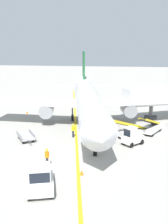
{
  "coord_description": "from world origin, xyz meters",
  "views": [
    {
      "loc": [
        7.25,
        -23.17,
        10.3
      ],
      "look_at": [
        0.88,
        9.54,
        2.5
      ],
      "focal_mm": 42.44,
      "sensor_mm": 36.0,
      "label": 1
    }
  ],
  "objects_px": {
    "safety_cone_nose_left": "(82,172)",
    "safety_cone_wingtip_left": "(44,113)",
    "baggage_cart_loaded": "(26,137)",
    "belt_loader_aft_hold": "(131,131)",
    "safety_cone_tail_area": "(104,128)",
    "pushback_tug": "(40,179)",
    "ground_crew_marshaller": "(73,130)",
    "airliner": "(88,100)",
    "belt_loader_forward_hold": "(151,127)",
    "ground_crew_wing_walker": "(47,157)",
    "baggage_tug_near_wing": "(132,137)",
    "safety_cone_nose_right": "(27,112)"
  },
  "relations": [
    {
      "from": "belt_loader_aft_hold",
      "to": "safety_cone_tail_area",
      "type": "relative_size",
      "value": 10.26
    },
    {
      "from": "airliner",
      "to": "belt_loader_forward_hold",
      "type": "bearing_deg",
      "value": -18.83
    },
    {
      "from": "ground_crew_wing_walker",
      "to": "safety_cone_nose_left",
      "type": "distance_m",
      "value": 3.65
    },
    {
      "from": "belt_loader_forward_hold",
      "to": "safety_cone_nose_left",
      "type": "relative_size",
      "value": 11.53
    },
    {
      "from": "belt_loader_aft_hold",
      "to": "ground_crew_wing_walker",
      "type": "xyz_separation_m",
      "value": [
        -7.27,
        -9.96,
        0.13
      ]
    },
    {
      "from": "safety_cone_nose_right",
      "to": "safety_cone_wingtip_left",
      "type": "relative_size",
      "value": 1.0
    },
    {
      "from": "pushback_tug",
      "to": "ground_crew_marshaller",
      "type": "relative_size",
      "value": 2.37
    },
    {
      "from": "ground_crew_wing_walker",
      "to": "safety_cone_nose_right",
      "type": "relative_size",
      "value": 3.86
    },
    {
      "from": "baggage_cart_loaded",
      "to": "safety_cone_tail_area",
      "type": "distance_m",
      "value": 10.43
    },
    {
      "from": "airliner",
      "to": "belt_loader_forward_hold",
      "type": "distance_m",
      "value": 9.58
    },
    {
      "from": "safety_cone_nose_left",
      "to": "baggage_cart_loaded",
      "type": "bearing_deg",
      "value": 137.87
    },
    {
      "from": "belt_loader_aft_hold",
      "to": "baggage_cart_loaded",
      "type": "distance_m",
      "value": 12.58
    },
    {
      "from": "pushback_tug",
      "to": "ground_crew_marshaller",
      "type": "height_order",
      "value": "pushback_tug"
    },
    {
      "from": "safety_cone_wingtip_left",
      "to": "safety_cone_tail_area",
      "type": "relative_size",
      "value": 1.0
    },
    {
      "from": "belt_loader_aft_hold",
      "to": "ground_crew_marshaller",
      "type": "distance_m",
      "value": 7.01
    },
    {
      "from": "pushback_tug",
      "to": "belt_loader_aft_hold",
      "type": "bearing_deg",
      "value": 65.88
    },
    {
      "from": "baggage_tug_near_wing",
      "to": "ground_crew_marshaller",
      "type": "xyz_separation_m",
      "value": [
        -7.03,
        1.33,
        -0.02
      ]
    },
    {
      "from": "baggage_cart_loaded",
      "to": "safety_cone_nose_left",
      "type": "height_order",
      "value": "baggage_cart_loaded"
    },
    {
      "from": "baggage_cart_loaded",
      "to": "pushback_tug",
      "type": "bearing_deg",
      "value": -61.7
    },
    {
      "from": "baggage_tug_near_wing",
      "to": "belt_loader_forward_hold",
      "type": "bearing_deg",
      "value": 64.43
    },
    {
      "from": "ground_crew_wing_walker",
      "to": "safety_cone_nose_right",
      "type": "height_order",
      "value": "ground_crew_wing_walker"
    },
    {
      "from": "airliner",
      "to": "belt_loader_aft_hold",
      "type": "bearing_deg",
      "value": -38.81
    },
    {
      "from": "belt_loader_aft_hold",
      "to": "safety_cone_wingtip_left",
      "type": "distance_m",
      "value": 17.15
    },
    {
      "from": "baggage_tug_near_wing",
      "to": "safety_cone_nose_right",
      "type": "height_order",
      "value": "baggage_tug_near_wing"
    },
    {
      "from": "belt_loader_forward_hold",
      "to": "baggage_cart_loaded",
      "type": "relative_size",
      "value": 1.45
    },
    {
      "from": "belt_loader_aft_hold",
      "to": "ground_crew_wing_walker",
      "type": "height_order",
      "value": "belt_loader_aft_hold"
    },
    {
      "from": "baggage_tug_near_wing",
      "to": "safety_cone_nose_left",
      "type": "xyz_separation_m",
      "value": [
        -4.03,
        -8.22,
        -0.71
      ]
    },
    {
      "from": "pushback_tug",
      "to": "ground_crew_marshaller",
      "type": "bearing_deg",
      "value": 92.23
    },
    {
      "from": "airliner",
      "to": "baggage_tug_near_wing",
      "type": "relative_size",
      "value": 13.17
    },
    {
      "from": "airliner",
      "to": "safety_cone_tail_area",
      "type": "bearing_deg",
      "value": -44.09
    },
    {
      "from": "baggage_cart_loaded",
      "to": "ground_crew_marshaller",
      "type": "distance_m",
      "value": 5.62
    },
    {
      "from": "ground_crew_marshaller",
      "to": "safety_cone_nose_right",
      "type": "height_order",
      "value": "ground_crew_marshaller"
    },
    {
      "from": "pushback_tug",
      "to": "safety_cone_tail_area",
      "type": "relative_size",
      "value": 9.15
    },
    {
      "from": "belt_loader_forward_hold",
      "to": "safety_cone_wingtip_left",
      "type": "relative_size",
      "value": 11.53
    },
    {
      "from": "baggage_tug_near_wing",
      "to": "safety_cone_nose_right",
      "type": "xyz_separation_m",
      "value": [
        -17.35,
        11.75,
        -0.71
      ]
    },
    {
      "from": "belt_loader_forward_hold",
      "to": "safety_cone_nose_left",
      "type": "xyz_separation_m",
      "value": [
        -6.36,
        -13.08,
        -0.56
      ]
    },
    {
      "from": "airliner",
      "to": "safety_cone_wingtip_left",
      "type": "bearing_deg",
      "value": 151.98
    },
    {
      "from": "baggage_tug_near_wing",
      "to": "belt_loader_aft_hold",
      "type": "xyz_separation_m",
      "value": [
        -0.18,
        2.84,
        -0.15
      ]
    },
    {
      "from": "safety_cone_nose_left",
      "to": "safety_cone_wingtip_left",
      "type": "distance_m",
      "value": 22.95
    },
    {
      "from": "safety_cone_nose_left",
      "to": "safety_cone_wingtip_left",
      "type": "bearing_deg",
      "value": 117.28
    },
    {
      "from": "belt_loader_aft_hold",
      "to": "baggage_cart_loaded",
      "type": "height_order",
      "value": "belt_loader_aft_hold"
    },
    {
      "from": "baggage_tug_near_wing",
      "to": "belt_loader_aft_hold",
      "type": "bearing_deg",
      "value": 93.62
    },
    {
      "from": "pushback_tug",
      "to": "safety_cone_tail_area",
      "type": "height_order",
      "value": "pushback_tug"
    },
    {
      "from": "belt_loader_forward_hold",
      "to": "safety_cone_nose_right",
      "type": "bearing_deg",
      "value": 160.71
    },
    {
      "from": "baggage_tug_near_wing",
      "to": "safety_cone_nose_left",
      "type": "relative_size",
      "value": 6.03
    },
    {
      "from": "airliner",
      "to": "belt_loader_aft_hold",
      "type": "distance_m",
      "value": 8.4
    },
    {
      "from": "ground_crew_wing_walker",
      "to": "safety_cone_tail_area",
      "type": "distance_m",
      "value": 12.95
    },
    {
      "from": "ground_crew_wing_walker",
      "to": "safety_cone_nose_left",
      "type": "bearing_deg",
      "value": -17.8
    },
    {
      "from": "ground_crew_marshaller",
      "to": "safety_cone_nose_left",
      "type": "xyz_separation_m",
      "value": [
        3.0,
        -9.55,
        -0.69
      ]
    },
    {
      "from": "airliner",
      "to": "safety_cone_nose_left",
      "type": "distance_m",
      "value": 16.54
    }
  ]
}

